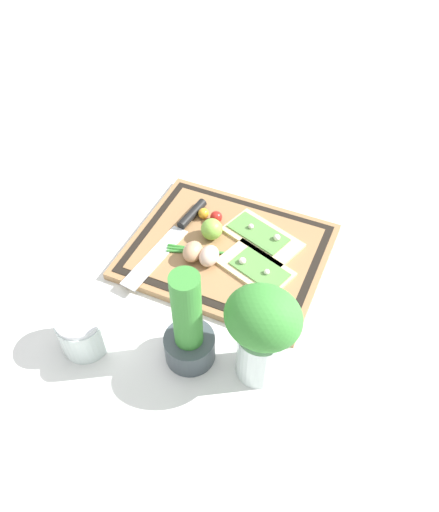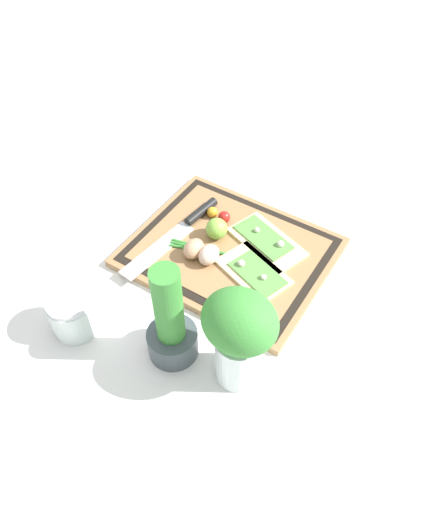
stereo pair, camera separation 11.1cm
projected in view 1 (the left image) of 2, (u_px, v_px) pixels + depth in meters
name	position (u px, v px, depth m)	size (l,w,h in m)	color
ground_plane	(227.00, 254.00, 1.17)	(6.00, 6.00, 0.00)	silver
cutting_board	(227.00, 251.00, 1.16)	(0.45, 0.37, 0.02)	#997047
pizza_slice_near	(262.00, 236.00, 1.17)	(0.20, 0.15, 0.02)	beige
pizza_slice_far	(256.00, 268.00, 1.11)	(0.18, 0.14, 0.02)	beige
knife	(180.00, 228.00, 1.19)	(0.07, 0.31, 0.02)	silver
egg_brown	(193.00, 252.00, 1.12)	(0.04, 0.06, 0.04)	tan
egg_pink	(209.00, 256.00, 1.11)	(0.04, 0.06, 0.04)	beige
lime	(212.00, 229.00, 1.16)	(0.05, 0.05, 0.05)	#7FB742
cherry_tomato_red	(216.00, 217.00, 1.20)	(0.03, 0.03, 0.03)	red
cherry_tomato_yellow	(203.00, 213.00, 1.22)	(0.03, 0.03, 0.03)	gold
scallion_bunch	(220.00, 253.00, 1.14)	(0.24, 0.09, 0.01)	#388433
herb_pot	(189.00, 332.00, 0.93)	(0.10, 0.10, 0.24)	#3D474C
sauce_jar	(83.00, 333.00, 0.98)	(0.10, 0.10, 0.09)	silver
herb_glass	(262.00, 330.00, 0.87)	(0.14, 0.12, 0.23)	silver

